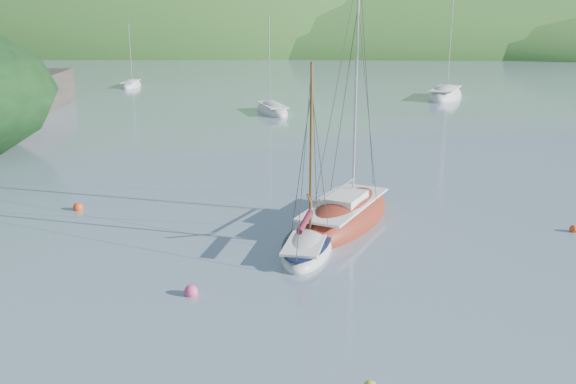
# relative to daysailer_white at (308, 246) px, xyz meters

# --- Properties ---
(ground) EXTENTS (700.00, 700.00, 0.00)m
(ground) POSITION_rel_daysailer_white_xyz_m (-2.12, -7.64, -0.20)
(ground) COLOR gray
(ground) RESTS_ON ground
(shoreline_hills) EXTENTS (690.00, 135.00, 56.00)m
(shoreline_hills) POSITION_rel_daysailer_white_xyz_m (-11.78, 164.79, -0.20)
(shoreline_hills) COLOR #2E6B28
(shoreline_hills) RESTS_ON ground
(daysailer_white) EXTENTS (2.48, 5.50, 8.20)m
(daysailer_white) POSITION_rel_daysailer_white_xyz_m (0.00, 0.00, 0.00)
(daysailer_white) COLOR silver
(daysailer_white) RESTS_ON ground
(sloop_red) EXTENTS (5.62, 8.86, 12.41)m
(sloop_red) POSITION_rel_daysailer_white_xyz_m (1.49, 3.81, 0.03)
(sloop_red) COLOR maroon
(sloop_red) RESTS_ON ground
(distant_sloop_a) EXTENTS (4.90, 7.34, 9.90)m
(distant_sloop_a) POSITION_rel_daysailer_white_xyz_m (-6.01, 36.92, -0.03)
(distant_sloop_a) COLOR silver
(distant_sloop_a) RESTS_ON ground
(distant_sloop_b) EXTENTS (6.01, 10.12, 13.62)m
(distant_sloop_b) POSITION_rel_daysailer_white_xyz_m (12.30, 49.79, 0.02)
(distant_sloop_b) COLOR silver
(distant_sloop_b) RESTS_ON ground
(distant_sloop_c) EXTENTS (2.71, 6.27, 8.70)m
(distant_sloop_c) POSITION_rel_daysailer_white_xyz_m (-27.11, 57.30, -0.04)
(distant_sloop_c) COLOR silver
(distant_sloop_c) RESTS_ON ground
(mooring_buoys) EXTENTS (23.94, 15.02, 0.49)m
(mooring_buoys) POSITION_rel_daysailer_white_xyz_m (-3.02, -1.28, -0.08)
(mooring_buoys) COLOR yellow
(mooring_buoys) RESTS_ON ground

